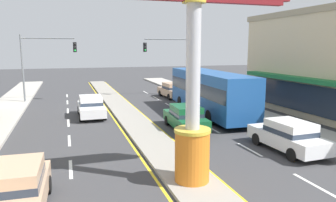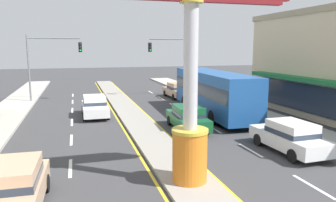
{
  "view_description": "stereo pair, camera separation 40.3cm",
  "coord_description": "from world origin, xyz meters",
  "px_view_note": "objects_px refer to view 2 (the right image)",
  "views": [
    {
      "loc": [
        -4.29,
        -4.27,
        5.03
      ],
      "look_at": [
        0.15,
        9.68,
        2.6
      ],
      "focal_mm": 34.31,
      "sensor_mm": 36.0,
      "label": 1
    },
    {
      "loc": [
        -3.9,
        -4.38,
        5.03
      ],
      "look_at": [
        0.15,
        9.68,
        2.6
      ],
      "focal_mm": 34.31,
      "sensor_mm": 36.0,
      "label": 2
    }
  ],
  "objects_px": {
    "traffic_light_left_side": "(49,56)",
    "bus_near_right_lane": "(213,90)",
    "district_sign": "(191,66)",
    "sedan_far_right_lane": "(95,106)",
    "traffic_light_right_side": "(177,56)",
    "sedan_far_left_oncoming": "(290,136)",
    "sedan_kerb_right": "(12,188)",
    "sedan_mid_left_lane": "(188,117)",
    "sedan_near_left_lane": "(177,90)"
  },
  "relations": [
    {
      "from": "traffic_light_left_side",
      "to": "bus_near_right_lane",
      "type": "relative_size",
      "value": 0.55
    },
    {
      "from": "district_sign",
      "to": "sedan_far_right_lane",
      "type": "distance_m",
      "value": 14.0
    },
    {
      "from": "traffic_light_right_side",
      "to": "sedan_far_right_lane",
      "type": "distance_m",
      "value": 12.45
    },
    {
      "from": "bus_near_right_lane",
      "to": "sedan_far_left_oncoming",
      "type": "xyz_separation_m",
      "value": [
        0.0,
        -9.21,
        -1.08
      ]
    },
    {
      "from": "traffic_light_right_side",
      "to": "bus_near_right_lane",
      "type": "xyz_separation_m",
      "value": [
        -0.28,
        -9.9,
        -2.38
      ]
    },
    {
      "from": "traffic_light_left_side",
      "to": "sedan_kerb_right",
      "type": "distance_m",
      "value": 21.79
    },
    {
      "from": "bus_near_right_lane",
      "to": "sedan_mid_left_lane",
      "type": "bearing_deg",
      "value": -131.59
    },
    {
      "from": "bus_near_right_lane",
      "to": "sedan_far_right_lane",
      "type": "distance_m",
      "value": 8.87
    },
    {
      "from": "district_sign",
      "to": "sedan_mid_left_lane",
      "type": "height_order",
      "value": "district_sign"
    },
    {
      "from": "traffic_light_left_side",
      "to": "bus_near_right_lane",
      "type": "height_order",
      "value": "traffic_light_left_side"
    },
    {
      "from": "traffic_light_right_side",
      "to": "sedan_mid_left_lane",
      "type": "xyz_separation_m",
      "value": [
        -3.59,
        -13.62,
        -3.46
      ]
    },
    {
      "from": "sedan_far_right_lane",
      "to": "sedan_kerb_right",
      "type": "xyz_separation_m",
      "value": [
        -3.3,
        -13.7,
        0.0
      ]
    },
    {
      "from": "bus_near_right_lane",
      "to": "sedan_near_left_lane",
      "type": "xyz_separation_m",
      "value": [
        0.0,
        8.79,
        -1.08
      ]
    },
    {
      "from": "traffic_light_left_side",
      "to": "traffic_light_right_side",
      "type": "bearing_deg",
      "value": 0.97
    },
    {
      "from": "district_sign",
      "to": "sedan_kerb_right",
      "type": "relative_size",
      "value": 1.87
    },
    {
      "from": "sedan_far_left_oncoming",
      "to": "sedan_near_left_lane",
      "type": "bearing_deg",
      "value": 90.0
    },
    {
      "from": "sedan_far_left_oncoming",
      "to": "sedan_kerb_right",
      "type": "distance_m",
      "value": 12.18
    },
    {
      "from": "traffic_light_right_side",
      "to": "traffic_light_left_side",
      "type": "bearing_deg",
      "value": -179.03
    },
    {
      "from": "bus_near_right_lane",
      "to": "sedan_mid_left_lane",
      "type": "distance_m",
      "value": 5.09
    },
    {
      "from": "sedan_near_left_lane",
      "to": "bus_near_right_lane",
      "type": "bearing_deg",
      "value": -90.01
    },
    {
      "from": "bus_near_right_lane",
      "to": "sedan_kerb_right",
      "type": "bearing_deg",
      "value": -135.18
    },
    {
      "from": "sedan_near_left_lane",
      "to": "sedan_kerb_right",
      "type": "distance_m",
      "value": 23.8
    },
    {
      "from": "traffic_light_right_side",
      "to": "sedan_near_left_lane",
      "type": "relative_size",
      "value": 1.41
    },
    {
      "from": "traffic_light_left_side",
      "to": "bus_near_right_lane",
      "type": "bearing_deg",
      "value": -38.49
    },
    {
      "from": "district_sign",
      "to": "traffic_light_left_side",
      "type": "distance_m",
      "value": 21.97
    },
    {
      "from": "traffic_light_left_side",
      "to": "sedan_near_left_lane",
      "type": "bearing_deg",
      "value": -4.2
    },
    {
      "from": "bus_near_right_lane",
      "to": "sedan_near_left_lane",
      "type": "bearing_deg",
      "value": 89.99
    },
    {
      "from": "traffic_light_left_side",
      "to": "sedan_far_left_oncoming",
      "type": "xyz_separation_m",
      "value": [
        12.18,
        -18.9,
        -3.46
      ]
    },
    {
      "from": "bus_near_right_lane",
      "to": "sedan_far_right_lane",
      "type": "bearing_deg",
      "value": 167.66
    },
    {
      "from": "sedan_far_left_oncoming",
      "to": "sedan_kerb_right",
      "type": "height_order",
      "value": "same"
    },
    {
      "from": "sedan_far_right_lane",
      "to": "district_sign",
      "type": "bearing_deg",
      "value": -78.71
    },
    {
      "from": "sedan_near_left_lane",
      "to": "sedan_mid_left_lane",
      "type": "height_order",
      "value": "same"
    },
    {
      "from": "traffic_light_left_side",
      "to": "sedan_far_left_oncoming",
      "type": "bearing_deg",
      "value": -57.19
    },
    {
      "from": "sedan_far_right_lane",
      "to": "sedan_far_left_oncoming",
      "type": "relative_size",
      "value": 0.99
    },
    {
      "from": "sedan_near_left_lane",
      "to": "sedan_far_left_oncoming",
      "type": "bearing_deg",
      "value": -90.0
    },
    {
      "from": "district_sign",
      "to": "sedan_near_left_lane",
      "type": "height_order",
      "value": "district_sign"
    },
    {
      "from": "sedan_mid_left_lane",
      "to": "sedan_far_right_lane",
      "type": "bearing_deg",
      "value": 133.37
    },
    {
      "from": "district_sign",
      "to": "sedan_near_left_lane",
      "type": "xyz_separation_m",
      "value": [
        5.95,
        20.18,
        -3.6
      ]
    },
    {
      "from": "sedan_near_left_lane",
      "to": "sedan_kerb_right",
      "type": "bearing_deg",
      "value": -119.99
    },
    {
      "from": "district_sign",
      "to": "traffic_light_right_side",
      "type": "bearing_deg",
      "value": 73.67
    },
    {
      "from": "traffic_light_right_side",
      "to": "sedan_far_left_oncoming",
      "type": "distance_m",
      "value": 19.42
    },
    {
      "from": "bus_near_right_lane",
      "to": "sedan_far_right_lane",
      "type": "height_order",
      "value": "bus_near_right_lane"
    },
    {
      "from": "traffic_light_right_side",
      "to": "sedan_kerb_right",
      "type": "bearing_deg",
      "value": -119.28
    },
    {
      "from": "traffic_light_left_side",
      "to": "district_sign",
      "type": "bearing_deg",
      "value": -73.52
    },
    {
      "from": "sedan_kerb_right",
      "to": "traffic_light_right_side",
      "type": "bearing_deg",
      "value": 60.72
    },
    {
      "from": "sedan_far_right_lane",
      "to": "traffic_light_left_side",
      "type": "bearing_deg",
      "value": 114.67
    },
    {
      "from": "sedan_far_left_oncoming",
      "to": "sedan_mid_left_lane",
      "type": "bearing_deg",
      "value": 121.06
    },
    {
      "from": "sedan_mid_left_lane",
      "to": "sedan_kerb_right",
      "type": "relative_size",
      "value": 1.01
    },
    {
      "from": "bus_near_right_lane",
      "to": "sedan_kerb_right",
      "type": "height_order",
      "value": "bus_near_right_lane"
    },
    {
      "from": "sedan_near_left_lane",
      "to": "sedan_far_left_oncoming",
      "type": "distance_m",
      "value": 18.0
    }
  ]
}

